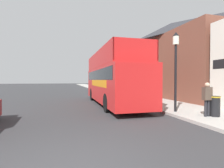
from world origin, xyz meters
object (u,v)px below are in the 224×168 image
(tour_bus, at_px, (112,81))
(lamp_post_nearest, at_px, (176,56))
(lamp_post_second, at_px, (119,64))
(parked_car_ahead_of_bus, at_px, (100,90))
(litter_bin, at_px, (215,106))
(pedestrian_second, at_px, (207,96))

(tour_bus, height_order, lamp_post_nearest, lamp_post_nearest)
(tour_bus, height_order, lamp_post_second, lamp_post_second)
(parked_car_ahead_of_bus, distance_m, lamp_post_nearest, 12.44)
(parked_car_ahead_of_bus, height_order, litter_bin, parked_car_ahead_of_bus)
(parked_car_ahead_of_bus, height_order, pedestrian_second, pedestrian_second)
(pedestrian_second, xyz_separation_m, lamp_post_second, (-0.73, 11.21, 2.43))
(parked_car_ahead_of_bus, bearing_deg, lamp_post_second, -54.92)
(lamp_post_second, distance_m, litter_bin, 11.71)
(pedestrian_second, xyz_separation_m, litter_bin, (0.38, -0.08, -0.45))
(tour_bus, xyz_separation_m, litter_bin, (3.31, -6.19, -1.12))
(tour_bus, bearing_deg, pedestrian_second, -63.29)
(pedestrian_second, relative_size, lamp_post_nearest, 0.37)
(parked_car_ahead_of_bus, relative_size, pedestrian_second, 2.74)
(pedestrian_second, distance_m, lamp_post_second, 11.49)
(tour_bus, relative_size, pedestrian_second, 6.38)
(parked_car_ahead_of_bus, height_order, lamp_post_second, lamp_post_second)
(lamp_post_nearest, xyz_separation_m, lamp_post_second, (-0.10, 9.69, 0.40))
(pedestrian_second, height_order, lamp_post_nearest, lamp_post_nearest)
(tour_bus, distance_m, litter_bin, 7.11)
(parked_car_ahead_of_bus, relative_size, lamp_post_nearest, 1.02)
(litter_bin, bearing_deg, lamp_post_nearest, 122.16)
(pedestrian_second, bearing_deg, tour_bus, 115.64)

